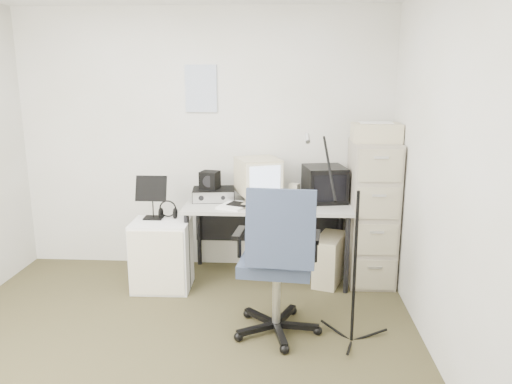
# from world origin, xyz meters

# --- Properties ---
(floor) EXTENTS (3.60, 3.60, 0.01)m
(floor) POSITION_xyz_m (0.00, 0.00, -0.01)
(floor) COLOR #433D1F
(floor) RESTS_ON ground
(wall_back) EXTENTS (3.60, 0.02, 2.50)m
(wall_back) POSITION_xyz_m (0.00, 1.80, 1.25)
(wall_back) COLOR silver
(wall_back) RESTS_ON ground
(wall_right) EXTENTS (0.02, 3.60, 2.50)m
(wall_right) POSITION_xyz_m (1.80, 0.00, 1.25)
(wall_right) COLOR silver
(wall_right) RESTS_ON ground
(wall_calendar) EXTENTS (0.30, 0.02, 0.44)m
(wall_calendar) POSITION_xyz_m (-0.02, 1.79, 1.75)
(wall_calendar) COLOR white
(wall_calendar) RESTS_ON wall_back
(filing_cabinet) EXTENTS (0.40, 0.60, 1.30)m
(filing_cabinet) POSITION_xyz_m (1.58, 1.48, 0.65)
(filing_cabinet) COLOR gray
(filing_cabinet) RESTS_ON floor
(printer) EXTENTS (0.42, 0.29, 0.16)m
(printer) POSITION_xyz_m (1.58, 1.46, 1.38)
(printer) COLOR beige
(printer) RESTS_ON filing_cabinet
(desk) EXTENTS (1.50, 0.70, 0.73)m
(desk) POSITION_xyz_m (0.63, 1.45, 0.36)
(desk) COLOR #98978C
(desk) RESTS_ON floor
(crt_monitor) EXTENTS (0.47, 0.49, 0.40)m
(crt_monitor) POSITION_xyz_m (0.53, 1.54, 0.93)
(crt_monitor) COLOR beige
(crt_monitor) RESTS_ON desk
(crt_tv) EXTENTS (0.42, 0.44, 0.33)m
(crt_tv) POSITION_xyz_m (1.15, 1.56, 0.89)
(crt_tv) COLOR black
(crt_tv) RESTS_ON desk
(desk_speaker) EXTENTS (0.11, 0.11, 0.15)m
(desk_speaker) POSITION_xyz_m (0.87, 1.59, 0.81)
(desk_speaker) COLOR beige
(desk_speaker) RESTS_ON desk
(keyboard) EXTENTS (0.52, 0.30, 0.03)m
(keyboard) POSITION_xyz_m (0.63, 1.27, 0.74)
(keyboard) COLOR beige
(keyboard) RESTS_ON desk
(mouse) EXTENTS (0.08, 0.12, 0.04)m
(mouse) POSITION_xyz_m (0.96, 1.29, 0.75)
(mouse) COLOR black
(mouse) RESTS_ON desk
(radio_receiver) EXTENTS (0.42, 0.32, 0.11)m
(radio_receiver) POSITION_xyz_m (0.12, 1.53, 0.79)
(radio_receiver) COLOR black
(radio_receiver) RESTS_ON desk
(radio_speaker) EXTENTS (0.19, 0.19, 0.16)m
(radio_speaker) POSITION_xyz_m (0.08, 1.54, 0.92)
(radio_speaker) COLOR black
(radio_speaker) RESTS_ON radio_receiver
(papers) EXTENTS (0.32, 0.36, 0.02)m
(papers) POSITION_xyz_m (0.34, 1.30, 0.74)
(papers) COLOR white
(papers) RESTS_ON desk
(pc_tower) EXTENTS (0.35, 0.51, 0.44)m
(pc_tower) POSITION_xyz_m (1.20, 1.39, 0.22)
(pc_tower) COLOR beige
(pc_tower) RESTS_ON floor
(office_chair) EXTENTS (0.73, 0.73, 1.15)m
(office_chair) POSITION_xyz_m (0.73, 0.42, 0.57)
(office_chair) COLOR #313C51
(office_chair) RESTS_ON floor
(side_cart) EXTENTS (0.51, 0.41, 0.62)m
(side_cart) POSITION_xyz_m (-0.30, 1.16, 0.31)
(side_cart) COLOR white
(side_cart) RESTS_ON floor
(music_stand) EXTENTS (0.29, 0.19, 0.40)m
(music_stand) POSITION_xyz_m (-0.39, 1.25, 0.82)
(music_stand) COLOR black
(music_stand) RESTS_ON side_cart
(headphones) EXTENTS (0.20, 0.20, 0.03)m
(headphones) POSITION_xyz_m (-0.26, 1.27, 0.68)
(headphones) COLOR black
(headphones) RESTS_ON side_cart
(mic_stand) EXTENTS (0.02, 0.02, 1.46)m
(mic_stand) POSITION_xyz_m (1.28, 0.33, 0.73)
(mic_stand) COLOR black
(mic_stand) RESTS_ON floor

